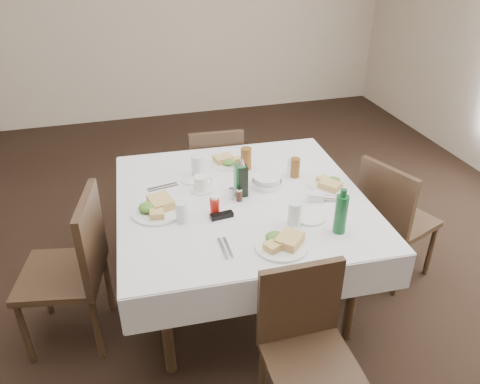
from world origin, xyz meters
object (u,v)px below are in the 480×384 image
(chair_west, at_px, (76,263))
(green_bottle, at_px, (341,213))
(oil_cruet_green, at_px, (240,179))
(coffee_mug, at_px, (201,184))
(water_n, at_px, (197,166))
(oil_cruet_dark, at_px, (242,180))
(water_e, at_px, (293,167))
(chair_east, at_px, (391,215))
(chair_north, at_px, (215,171))
(dining_table, at_px, (242,207))
(water_s, at_px, (295,214))
(chair_south, at_px, (306,341))
(ketchup_bottle, at_px, (215,206))
(water_w, at_px, (182,212))
(bread_basket, at_px, (267,181))

(chair_west, xyz_separation_m, green_bottle, (1.41, -0.39, 0.33))
(oil_cruet_green, distance_m, coffee_mug, 0.25)
(oil_cruet_green, bearing_deg, green_bottle, -51.37)
(water_n, xyz_separation_m, oil_cruet_dark, (0.21, -0.31, 0.04))
(water_e, distance_m, green_bottle, 0.67)
(oil_cruet_green, bearing_deg, chair_east, -6.89)
(coffee_mug, bearing_deg, chair_north, 71.16)
(water_n, bearing_deg, green_bottle, -53.43)
(dining_table, bearing_deg, water_n, 121.14)
(water_s, bearing_deg, chair_west, 167.78)
(water_n, bearing_deg, chair_west, -151.44)
(chair_south, height_order, green_bottle, green_bottle)
(green_bottle, bearing_deg, ketchup_bottle, 149.93)
(chair_east, height_order, water_s, same)
(chair_west, distance_m, green_bottle, 1.50)
(oil_cruet_dark, bearing_deg, coffee_mug, 151.96)
(water_s, distance_m, ketchup_bottle, 0.46)
(water_e, height_order, oil_cruet_dark, oil_cruet_dark)
(chair_north, distance_m, chair_east, 1.38)
(water_e, distance_m, oil_cruet_green, 0.43)
(chair_east, height_order, ketchup_bottle, chair_east)
(chair_south, bearing_deg, ketchup_bottle, 107.44)
(chair_north, relative_size, water_w, 7.15)
(dining_table, height_order, coffee_mug, coffee_mug)
(water_n, distance_m, coffee_mug, 0.19)
(chair_east, xyz_separation_m, ketchup_bottle, (-1.21, -0.04, 0.30))
(water_s, distance_m, water_w, 0.62)
(water_e, bearing_deg, oil_cruet_green, -159.04)
(coffee_mug, bearing_deg, water_s, -50.15)
(dining_table, distance_m, water_n, 0.42)
(chair_west, height_order, ketchup_bottle, chair_west)
(ketchup_bottle, relative_size, green_bottle, 0.45)
(chair_east, xyz_separation_m, oil_cruet_dark, (-1.00, 0.12, 0.36))
(chair_north, xyz_separation_m, chair_west, (-1.03, -0.97, 0.05))
(water_n, xyz_separation_m, water_s, (0.40, -0.69, -0.00))
(chair_south, distance_m, chair_east, 1.27)
(water_n, height_order, oil_cruet_dark, oil_cruet_dark)
(chair_north, xyz_separation_m, oil_cruet_green, (-0.04, -0.85, 0.38))
(ketchup_bottle, relative_size, coffee_mug, 0.80)
(chair_north, xyz_separation_m, oil_cruet_dark, (-0.02, -0.85, 0.37))
(water_w, relative_size, ketchup_bottle, 1.03)
(dining_table, height_order, chair_east, chair_east)
(water_e, distance_m, ketchup_bottle, 0.67)
(chair_south, xyz_separation_m, water_w, (-0.44, 0.77, 0.32))
(water_w, xyz_separation_m, oil_cruet_dark, (0.40, 0.19, 0.05))
(dining_table, relative_size, water_n, 10.71)
(water_s, distance_m, green_bottle, 0.25)
(bread_basket, distance_m, green_bottle, 0.63)
(dining_table, relative_size, chair_south, 1.77)
(chair_east, distance_m, water_w, 1.44)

